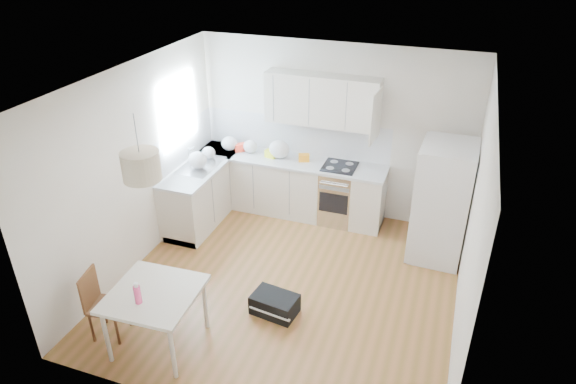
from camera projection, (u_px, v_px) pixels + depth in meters
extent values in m
plane|color=brown|center=(287.00, 284.00, 6.71)|extent=(4.20, 4.20, 0.00)
plane|color=white|center=(287.00, 82.00, 5.43)|extent=(4.20, 4.20, 0.00)
plane|color=beige|center=(333.00, 131.00, 7.81)|extent=(4.20, 0.00, 4.20)
plane|color=beige|center=(136.00, 168.00, 6.68)|extent=(0.00, 4.20, 4.20)
plane|color=beige|center=(473.00, 225.00, 5.46)|extent=(0.00, 4.20, 4.20)
cube|color=#BFE0F9|center=(178.00, 111.00, 7.44)|extent=(0.02, 1.00, 1.00)
cube|color=beige|center=(290.00, 187.00, 8.17)|extent=(3.00, 0.60, 0.88)
cube|color=beige|center=(205.00, 192.00, 8.03)|extent=(0.60, 1.80, 0.88)
cube|color=silver|center=(290.00, 161.00, 7.95)|extent=(3.02, 0.64, 0.04)
cube|color=silver|center=(202.00, 165.00, 7.81)|extent=(0.64, 1.82, 0.04)
cube|color=white|center=(296.00, 135.00, 8.05)|extent=(3.00, 0.01, 0.58)
cube|color=white|center=(183.00, 144.00, 7.74)|extent=(0.01, 1.80, 0.58)
cube|color=beige|center=(322.00, 100.00, 7.47)|extent=(1.70, 0.32, 0.75)
cube|color=beige|center=(154.00, 294.00, 5.46)|extent=(0.96, 0.96, 0.04)
cylinder|color=beige|center=(107.00, 337.00, 5.40)|extent=(0.05, 0.05, 0.69)
cylinder|color=beige|center=(173.00, 353.00, 5.20)|extent=(0.05, 0.05, 0.69)
cylinder|color=beige|center=(145.00, 291.00, 6.05)|extent=(0.05, 0.05, 0.69)
cylinder|color=beige|center=(205.00, 304.00, 5.86)|extent=(0.05, 0.05, 0.69)
cylinder|color=#E03E75|center=(137.00, 293.00, 5.24)|extent=(0.08, 0.08, 0.25)
cube|color=black|center=(275.00, 304.00, 6.18)|extent=(0.58, 0.42, 0.25)
cylinder|color=beige|center=(141.00, 166.00, 4.82)|extent=(0.44, 0.44, 0.28)
ellipsoid|color=white|center=(229.00, 144.00, 8.20)|extent=(0.26, 0.22, 0.23)
ellipsoid|color=white|center=(250.00, 147.00, 8.12)|extent=(0.23, 0.20, 0.21)
ellipsoid|color=white|center=(279.00, 149.00, 7.93)|extent=(0.32, 0.27, 0.29)
ellipsoid|color=white|center=(209.00, 153.00, 7.94)|extent=(0.21, 0.18, 0.19)
ellipsoid|color=white|center=(198.00, 160.00, 7.61)|extent=(0.29, 0.25, 0.26)
cube|color=orange|center=(304.00, 158.00, 7.86)|extent=(0.19, 0.15, 0.11)
cube|color=yellow|center=(271.00, 154.00, 7.98)|extent=(0.19, 0.14, 0.12)
cube|color=red|center=(240.00, 147.00, 8.20)|extent=(0.21, 0.20, 0.12)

